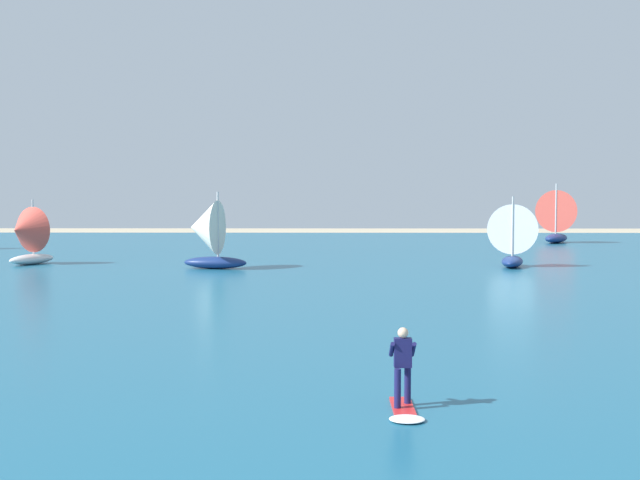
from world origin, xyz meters
name	(u,v)px	position (x,y,z in m)	size (l,w,h in m)	color
ocean	(315,265)	(0.00, 49.39, 0.05)	(160.00, 90.00, 0.10)	#1E607F
kitesurfer	(404,381)	(2.47, 15.04, 0.70)	(0.70, 1.95, 1.67)	red
sailboat_anchored_offshore	(513,234)	(12.47, 48.13, 2.11)	(3.44, 3.90, 4.39)	navy
sailboat_trailing	(559,216)	(22.87, 73.93, 2.68)	(4.61, 5.08, 5.64)	navy
sailboat_center_horizon	(25,235)	(-18.56, 48.75, 2.02)	(3.34, 3.73, 4.19)	silver
sailboat_mid_left	(206,233)	(-6.56, 46.40, 2.24)	(4.10, 3.54, 4.67)	navy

